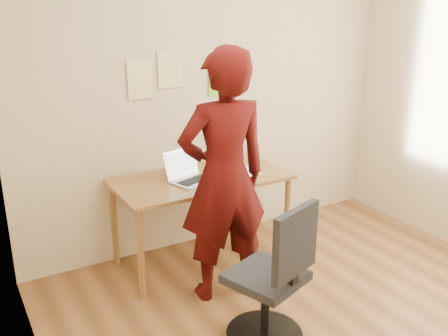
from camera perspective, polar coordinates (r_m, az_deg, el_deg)
room at (r=2.94m, az=15.51°, el=3.37°), size 3.58×3.58×2.78m
desk at (r=4.04m, az=-2.60°, el=-2.22°), size 1.40×0.70×0.74m
laptop at (r=3.93m, az=-4.02°, el=-0.71°), size 0.40×0.38×0.23m
paper_sheet at (r=4.15m, az=2.43°, el=-0.34°), size 0.19×0.27×0.00m
phone at (r=3.93m, az=1.41°, el=-1.39°), size 0.11×0.14×0.01m
wall_note_left at (r=4.01m, az=-9.54°, el=9.88°), size 0.21×0.00×0.30m
wall_note_mid at (r=4.09m, az=-6.19°, el=11.18°), size 0.21×0.00×0.30m
wall_note_right at (r=4.31m, az=-0.68°, el=9.91°), size 0.18×0.00×0.24m
office_chair at (r=3.20m, az=5.73°, el=-13.14°), size 0.54×0.55×0.96m
person at (r=3.48m, az=-0.04°, el=-1.14°), size 0.70×0.50×1.82m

